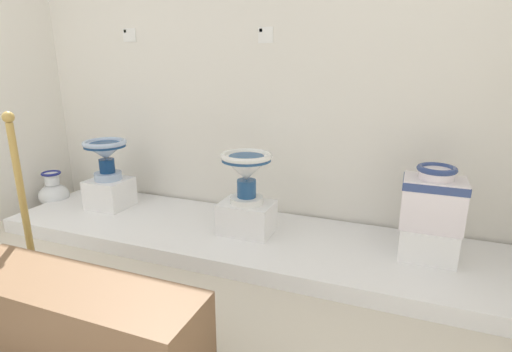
% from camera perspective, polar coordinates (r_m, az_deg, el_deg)
% --- Properties ---
extents(wall_back, '(4.50, 0.06, 3.27)m').
position_cam_1_polar(wall_back, '(3.28, 1.80, 21.15)').
color(wall_back, white).
rests_on(wall_back, ground_plane).
extents(display_platform, '(3.81, 0.96, 0.11)m').
position_cam_1_polar(display_platform, '(3.06, -1.84, -8.89)').
color(display_platform, white).
rests_on(display_platform, ground_plane).
extents(plinth_block_broad_patterned, '(0.33, 0.32, 0.25)m').
position_cam_1_polar(plinth_block_broad_patterned, '(3.72, -20.03, -2.29)').
color(plinth_block_broad_patterned, white).
rests_on(plinth_block_broad_patterned, display_platform).
extents(antique_toilet_broad_patterned, '(0.36, 0.36, 0.34)m').
position_cam_1_polar(antique_toilet_broad_patterned, '(3.63, -20.57, 3.16)').
color(antique_toilet_broad_patterned, '#A6BCDB').
rests_on(antique_toilet_broad_patterned, plinth_block_broad_patterned).
extents(plinth_block_rightmost, '(0.38, 0.28, 0.23)m').
position_cam_1_polar(plinth_block_rightmost, '(2.98, -1.32, -5.93)').
color(plinth_block_rightmost, white).
rests_on(plinth_block_rightmost, display_platform).
extents(antique_toilet_rightmost, '(0.37, 0.37, 0.37)m').
position_cam_1_polar(antique_toilet_rightmost, '(2.86, -1.37, 1.02)').
color(antique_toilet_rightmost, white).
rests_on(antique_toilet_rightmost, plinth_block_rightmost).
extents(plinth_block_pale_glazed, '(0.35, 0.29, 0.21)m').
position_cam_1_polar(plinth_block_pale_glazed, '(2.86, 23.17, -8.61)').
color(plinth_block_pale_glazed, white).
rests_on(plinth_block_pale_glazed, display_platform).
extents(antique_toilet_pale_glazed, '(0.37, 0.27, 0.40)m').
position_cam_1_polar(antique_toilet_pale_glazed, '(2.75, 23.87, -2.77)').
color(antique_toilet_pale_glazed, white).
rests_on(antique_toilet_pale_glazed, plinth_block_pale_glazed).
extents(info_placard_first, '(0.13, 0.01, 0.11)m').
position_cam_1_polar(info_placard_first, '(3.86, -17.54, 18.55)').
color(info_placard_first, white).
extents(info_placard_second, '(0.12, 0.01, 0.12)m').
position_cam_1_polar(info_placard_second, '(3.24, 1.36, 19.40)').
color(info_placard_second, white).
extents(decorative_vase_corner, '(0.27, 0.27, 0.36)m').
position_cam_1_polar(decorative_vase_corner, '(4.20, -26.77, -2.23)').
color(decorative_vase_corner, navy).
rests_on(decorative_vase_corner, ground_plane).
extents(stanchion_post_near_left, '(0.25, 0.25, 1.08)m').
position_cam_1_polar(stanchion_post_near_left, '(2.75, -29.54, -7.62)').
color(stanchion_post_near_left, '#B79246').
rests_on(stanchion_post_near_left, ground_plane).
extents(museum_bench, '(1.28, 0.36, 0.40)m').
position_cam_1_polar(museum_bench, '(2.12, -24.53, -18.33)').
color(museum_bench, brown).
rests_on(museum_bench, ground_plane).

